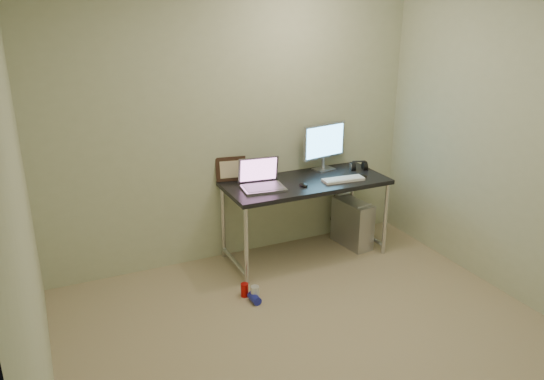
{
  "coord_description": "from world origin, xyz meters",
  "views": [
    {
      "loc": [
        -1.65,
        -2.6,
        2.31
      ],
      "look_at": [
        0.05,
        1.07,
        0.85
      ],
      "focal_mm": 35.0,
      "sensor_mm": 36.0,
      "label": 1
    }
  ],
  "objects": [
    {
      "name": "floor",
      "position": [
        0.0,
        0.0,
        0.0
      ],
      "size": [
        3.5,
        3.5,
        0.0
      ],
      "primitive_type": "plane",
      "color": "tan",
      "rests_on": "ground"
    },
    {
      "name": "cable_a",
      "position": [
        1.04,
        1.7,
        0.4
      ],
      "size": [
        0.01,
        0.16,
        0.69
      ],
      "primitive_type": "cylinder",
      "rotation": [
        0.21,
        0.0,
        0.0
      ],
      "color": "black",
      "rests_on": "ground"
    },
    {
      "name": "mouse_left",
      "position": [
        0.46,
        1.3,
        0.77
      ],
      "size": [
        0.07,
        0.11,
        0.04
      ],
      "primitive_type": "ellipsoid",
      "rotation": [
        0.0,
        0.0,
        0.06
      ],
      "color": "black",
      "rests_on": "desk"
    },
    {
      "name": "keyboard",
      "position": [
        0.86,
        1.28,
        0.76
      ],
      "size": [
        0.39,
        0.15,
        0.02
      ],
      "primitive_type": "cube",
      "rotation": [
        0.0,
        0.0,
        -0.07
      ],
      "color": "white",
      "rests_on": "desk"
    },
    {
      "name": "can_red",
      "position": [
        -0.25,
        0.96,
        0.06
      ],
      "size": [
        0.07,
        0.07,
        0.12
      ],
      "primitive_type": "cylinder",
      "rotation": [
        0.0,
        0.0,
        -0.06
      ],
      "color": "red",
      "rests_on": "ground"
    },
    {
      "name": "headphones",
      "position": [
        1.18,
        1.51,
        0.78
      ],
      "size": [
        0.19,
        0.11,
        0.11
      ],
      "rotation": [
        0.0,
        0.0,
        -0.3
      ],
      "color": "black",
      "rests_on": "desk"
    },
    {
      "name": "cable_b",
      "position": [
        1.13,
        1.68,
        0.38
      ],
      "size": [
        0.02,
        0.11,
        0.71
      ],
      "primitive_type": "cylinder",
      "rotation": [
        0.14,
        0.0,
        0.09
      ],
      "color": "black",
      "rests_on": "ground"
    },
    {
      "name": "tower_computer",
      "position": [
        1.09,
        1.42,
        0.23
      ],
      "size": [
        0.24,
        0.46,
        0.49
      ],
      "rotation": [
        0.0,
        0.0,
        0.12
      ],
      "color": "#AFAFB4",
      "rests_on": "ground"
    },
    {
      "name": "mouse_right",
      "position": [
        1.08,
        1.3,
        0.77
      ],
      "size": [
        0.07,
        0.11,
        0.03
      ],
      "primitive_type": "ellipsoid",
      "rotation": [
        0.0,
        0.0,
        0.09
      ],
      "color": "black",
      "rests_on": "desk"
    },
    {
      "name": "picture_frame",
      "position": [
        -0.06,
        1.71,
        0.86
      ],
      "size": [
        0.29,
        0.13,
        0.22
      ],
      "primitive_type": "cube",
      "rotation": [
        -0.21,
        0.0,
        -0.18
      ],
      "color": "black",
      "rests_on": "desk"
    },
    {
      "name": "wall_back",
      "position": [
        0.0,
        1.75,
        1.25
      ],
      "size": [
        3.5,
        0.02,
        2.5
      ],
      "primitive_type": "cube",
      "color": "beige",
      "rests_on": "ground"
    },
    {
      "name": "monitor",
      "position": [
        0.87,
        1.65,
        1.02
      ],
      "size": [
        0.48,
        0.17,
        0.45
      ],
      "rotation": [
        0.0,
        0.0,
        0.18
      ],
      "color": "#B1B1B8",
      "rests_on": "desk"
    },
    {
      "name": "desk",
      "position": [
        0.55,
        1.42,
        0.67
      ],
      "size": [
        1.5,
        0.66,
        0.75
      ],
      "color": "black",
      "rests_on": "ground"
    },
    {
      "name": "can_blue",
      "position": [
        -0.21,
        0.84,
        0.04
      ],
      "size": [
        0.08,
        0.13,
        0.07
      ],
      "primitive_type": "cylinder",
      "rotation": [
        1.57,
        0.0,
        0.04
      ],
      "color": "#1E24A8",
      "rests_on": "ground"
    },
    {
      "name": "wall_right",
      "position": [
        1.75,
        0.0,
        1.25
      ],
      "size": [
        0.02,
        3.5,
        2.5
      ],
      "primitive_type": "cube",
      "color": "beige",
      "rests_on": "ground"
    },
    {
      "name": "webcam",
      "position": [
        0.09,
        1.71,
        0.84
      ],
      "size": [
        0.04,
        0.03,
        0.12
      ],
      "rotation": [
        0.0,
        0.0,
        0.01
      ],
      "color": "silver",
      "rests_on": "desk"
    },
    {
      "name": "can_white",
      "position": [
        -0.2,
        0.87,
        0.06
      ],
      "size": [
        0.07,
        0.07,
        0.13
      ],
      "primitive_type": "cylinder",
      "rotation": [
        0.0,
        0.0,
        -0.08
      ],
      "color": "silver",
      "rests_on": "ground"
    },
    {
      "name": "wall_left",
      "position": [
        -1.75,
        0.0,
        1.25
      ],
      "size": [
        0.02,
        3.5,
        2.5
      ],
      "primitive_type": "cube",
      "color": "beige",
      "rests_on": "ground"
    },
    {
      "name": "laptop",
      "position": [
        0.11,
        1.43,
        0.81
      ],
      "size": [
        0.4,
        0.34,
        0.25
      ],
      "rotation": [
        0.0,
        0.0,
        -0.11
      ],
      "color": "#B1B1B8",
      "rests_on": "desk"
    }
  ]
}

